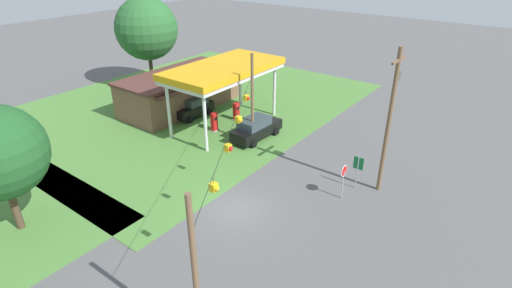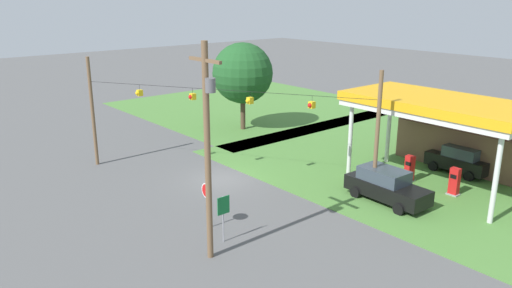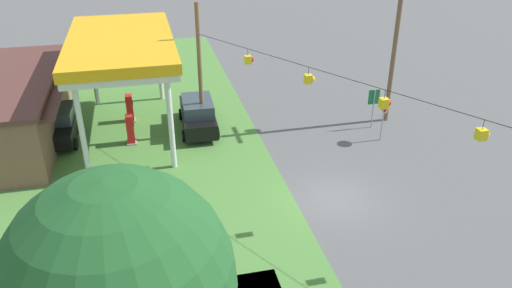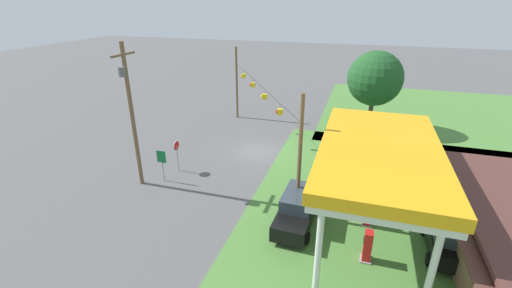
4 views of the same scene
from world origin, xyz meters
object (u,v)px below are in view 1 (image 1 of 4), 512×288
at_px(route_sign, 358,166).
at_px(tree_behind_station, 146,29).
at_px(stop_sign_roadside, 344,175).
at_px(utility_pole_main, 390,115).
at_px(car_at_pumps_rear, 193,107).
at_px(fuel_pump_far, 236,112).
at_px(fuel_pump_near, 214,123).
at_px(car_at_pumps_front, 256,128).
at_px(gas_station_canopy, 224,71).
at_px(gas_station_store, 180,90).

relative_size(route_sign, tree_behind_station, 0.24).
distance_m(stop_sign_roadside, utility_pole_main, 4.77).
bearing_deg(car_at_pumps_rear, fuel_pump_far, 115.65).
relative_size(fuel_pump_near, car_at_pumps_front, 0.34).
height_order(gas_station_canopy, route_sign, gas_station_canopy).
distance_m(gas_station_store, tree_behind_station, 9.70).
xyz_separation_m(fuel_pump_near, utility_pole_main, (-0.26, -15.53, 4.69)).
bearing_deg(car_at_pumps_front, fuel_pump_far, 64.05).
height_order(gas_station_canopy, car_at_pumps_rear, gas_station_canopy).
bearing_deg(gas_station_canopy, stop_sign_roadside, -107.40).
height_order(gas_station_store, stop_sign_roadside, gas_station_store).
xyz_separation_m(gas_station_store, route_sign, (-3.39, -20.88, -0.13)).
bearing_deg(gas_station_store, fuel_pump_far, -83.23).
bearing_deg(tree_behind_station, fuel_pump_far, -98.10).
bearing_deg(route_sign, gas_station_canopy, 79.50).
bearing_deg(stop_sign_roadside, gas_station_store, -103.97).
distance_m(gas_station_store, stop_sign_roadside, 21.29).
xyz_separation_m(car_at_pumps_front, tree_behind_station, (4.18, 18.56, 5.65)).
bearing_deg(route_sign, fuel_pump_near, 85.68).
xyz_separation_m(car_at_pumps_front, stop_sign_roadside, (-3.84, -10.02, 0.81)).
bearing_deg(stop_sign_roadside, fuel_pump_far, -113.03).
height_order(route_sign, tree_behind_station, tree_behind_station).
bearing_deg(gas_station_store, route_sign, -99.22).
distance_m(car_at_pumps_front, utility_pole_main, 12.50).
height_order(gas_station_canopy, utility_pole_main, utility_pole_main).
bearing_deg(fuel_pump_far, car_at_pumps_rear, 114.37).
bearing_deg(fuel_pump_far, fuel_pump_near, 180.00).
bearing_deg(utility_pole_main, route_sign, 120.99).
xyz_separation_m(gas_station_canopy, car_at_pumps_front, (-0.54, -3.94, -4.22)).
distance_m(fuel_pump_far, car_at_pumps_rear, 4.34).
distance_m(gas_station_store, fuel_pump_near, 7.16).
xyz_separation_m(gas_station_canopy, utility_pole_main, (-1.82, -15.53, 0.29)).
xyz_separation_m(gas_station_canopy, gas_station_store, (0.76, 6.70, -3.39)).
distance_m(car_at_pumps_front, tree_behind_station, 19.85).
bearing_deg(fuel_pump_far, utility_pole_main, -102.27).
bearing_deg(tree_behind_station, car_at_pumps_front, -102.68).
height_order(gas_station_store, car_at_pumps_rear, gas_station_store).
distance_m(gas_station_store, fuel_pump_far, 6.82).
bearing_deg(stop_sign_roadside, tree_behind_station, -105.67).
bearing_deg(car_at_pumps_rear, fuel_pump_near, 72.72).
relative_size(gas_station_store, car_at_pumps_front, 2.45).
relative_size(gas_station_store, fuel_pump_far, 7.16).
xyz_separation_m(fuel_pump_far, car_at_pumps_rear, (-1.79, 3.95, 0.16)).
height_order(gas_station_canopy, car_at_pumps_front, gas_station_canopy).
bearing_deg(car_at_pumps_rear, gas_station_store, -108.55).
relative_size(gas_station_canopy, fuel_pump_far, 6.34).
bearing_deg(fuel_pump_near, car_at_pumps_front, -75.52).
distance_m(route_sign, utility_pole_main, 4.12).
distance_m(gas_station_canopy, fuel_pump_far, 4.67).
xyz_separation_m(fuel_pump_near, route_sign, (-1.07, -14.18, 0.88)).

